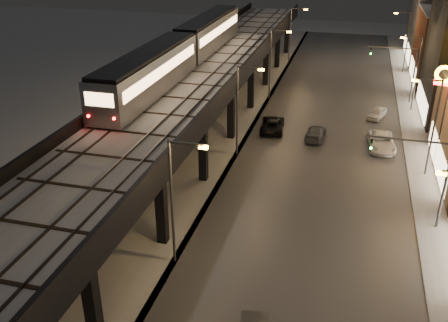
# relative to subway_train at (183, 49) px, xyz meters

# --- Properties ---
(road_surface) EXTENTS (17.00, 120.00, 0.06)m
(road_surface) POSITION_rel_subway_train_xyz_m (16.00, -3.19, -8.48)
(road_surface) COLOR #46474D
(road_surface) RESTS_ON ground
(sidewalk_right) EXTENTS (4.00, 120.00, 0.14)m
(sidewalk_right) POSITION_rel_subway_train_xyz_m (26.00, -3.19, -8.44)
(sidewalk_right) COLOR #9FA1A8
(sidewalk_right) RESTS_ON ground
(under_viaduct_pavement) EXTENTS (11.00, 120.00, 0.06)m
(under_viaduct_pavement) POSITION_rel_subway_train_xyz_m (2.50, -3.19, -8.48)
(under_viaduct_pavement) COLOR #9FA1A8
(under_viaduct_pavement) RESTS_ON ground
(elevated_viaduct) EXTENTS (9.00, 100.00, 6.30)m
(elevated_viaduct) POSITION_rel_subway_train_xyz_m (2.50, -6.35, -2.90)
(elevated_viaduct) COLOR black
(elevated_viaduct) RESTS_ON ground
(viaduct_trackbed) EXTENTS (8.40, 100.00, 0.32)m
(viaduct_trackbed) POSITION_rel_subway_train_xyz_m (2.49, -6.22, -2.13)
(viaduct_trackbed) COLOR #B2B7C1
(viaduct_trackbed) RESTS_ON elevated_viaduct
(viaduct_parapet_streetside) EXTENTS (0.30, 100.00, 1.10)m
(viaduct_parapet_streetside) POSITION_rel_subway_train_xyz_m (6.85, -6.19, -1.66)
(viaduct_parapet_streetside) COLOR black
(viaduct_parapet_streetside) RESTS_ON elevated_viaduct
(viaduct_parapet_far) EXTENTS (0.30, 100.00, 1.10)m
(viaduct_parapet_far) POSITION_rel_subway_train_xyz_m (-1.85, -6.19, -1.66)
(viaduct_parapet_far) COLOR black
(viaduct_parapet_far) RESTS_ON elevated_viaduct
(streetlight_left_1) EXTENTS (2.57, 0.28, 9.00)m
(streetlight_left_1) POSITION_rel_subway_train_xyz_m (8.07, -25.19, -3.28)
(streetlight_left_1) COLOR #38383A
(streetlight_left_1) RESTS_ON ground
(streetlight_left_2) EXTENTS (2.57, 0.28, 9.00)m
(streetlight_left_2) POSITION_rel_subway_train_xyz_m (8.07, -7.19, -3.28)
(streetlight_left_2) COLOR #38383A
(streetlight_left_2) RESTS_ON ground
(streetlight_right_2) EXTENTS (2.56, 0.28, 9.00)m
(streetlight_right_2) POSITION_rel_subway_train_xyz_m (25.23, -7.19, -3.28)
(streetlight_right_2) COLOR #38383A
(streetlight_right_2) RESTS_ON ground
(streetlight_left_3) EXTENTS (2.57, 0.28, 9.00)m
(streetlight_left_3) POSITION_rel_subway_train_xyz_m (8.07, 10.81, -3.28)
(streetlight_left_3) COLOR #38383A
(streetlight_left_3) RESTS_ON ground
(streetlight_right_3) EXTENTS (2.56, 0.28, 9.00)m
(streetlight_right_3) POSITION_rel_subway_train_xyz_m (25.23, 10.81, -3.28)
(streetlight_right_3) COLOR #38383A
(streetlight_right_3) RESTS_ON ground
(streetlight_left_4) EXTENTS (2.57, 0.28, 9.00)m
(streetlight_left_4) POSITION_rel_subway_train_xyz_m (8.07, 28.81, -3.28)
(streetlight_left_4) COLOR #38383A
(streetlight_left_4) RESTS_ON ground
(streetlight_right_4) EXTENTS (2.56, 0.28, 9.00)m
(streetlight_right_4) POSITION_rel_subway_train_xyz_m (25.23, 28.81, -3.28)
(streetlight_right_4) COLOR #38383A
(streetlight_right_4) RESTS_ON ground
(traffic_light_rig_a) EXTENTS (6.10, 0.34, 7.00)m
(traffic_light_rig_a) POSITION_rel_subway_train_xyz_m (24.34, -16.19, -4.01)
(traffic_light_rig_a) COLOR #38383A
(traffic_light_rig_a) RESTS_ON ground
(traffic_light_rig_b) EXTENTS (6.10, 0.34, 7.00)m
(traffic_light_rig_b) POSITION_rel_subway_train_xyz_m (24.34, 13.81, -4.01)
(traffic_light_rig_b) COLOR #38383A
(traffic_light_rig_b) RESTS_ON ground
(subway_train) EXTENTS (3.19, 38.45, 3.81)m
(subway_train) POSITION_rel_subway_train_xyz_m (0.00, 0.00, 0.00)
(subway_train) COLOR gray
(subway_train) RESTS_ON viaduct_trackbed
(car_mid_silver) EXTENTS (2.94, 5.47, 1.46)m
(car_mid_silver) POSITION_rel_subway_train_xyz_m (10.14, -0.08, -7.78)
(car_mid_silver) COLOR black
(car_mid_silver) RESTS_ON ground
(car_mid_dark) EXTENTS (2.08, 4.54, 1.29)m
(car_mid_dark) POSITION_rel_subway_train_xyz_m (14.99, -1.18, -7.87)
(car_mid_dark) COLOR #50545E
(car_mid_dark) RESTS_ON ground
(car_onc_dark) EXTENTS (2.91, 5.60, 1.51)m
(car_onc_dark) POSITION_rel_subway_train_xyz_m (21.69, -2.15, -7.76)
(car_onc_dark) COLOR white
(car_onc_dark) RESTS_ON ground
(car_onc_red) EXTENTS (2.61, 3.95, 1.25)m
(car_onc_red) POSITION_rel_subway_train_xyz_m (21.39, 6.84, -7.89)
(car_onc_red) COLOR silver
(car_onc_red) RESTS_ON ground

